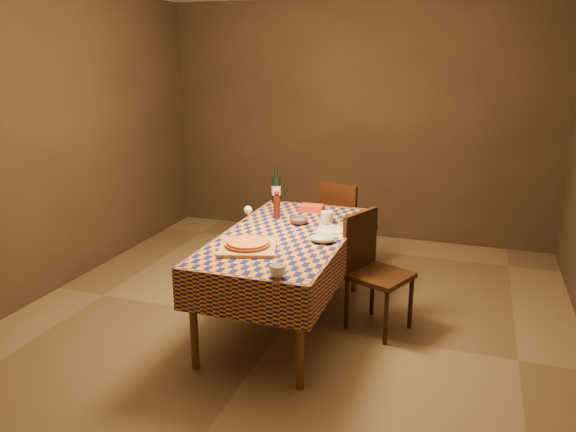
{
  "coord_description": "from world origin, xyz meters",
  "views": [
    {
      "loc": [
        1.34,
        -3.9,
        2.12
      ],
      "look_at": [
        0.0,
        0.05,
        0.9
      ],
      "focal_mm": 35.0,
      "sensor_mm": 36.0,
      "label": 1
    }
  ],
  "objects": [
    {
      "name": "takeout_container",
      "position": [
        0.0,
        0.7,
        0.8
      ],
      "size": [
        0.21,
        0.15,
        0.05
      ],
      "primitive_type": "cube",
      "rotation": [
        0.0,
        0.0,
        0.07
      ],
      "color": "red",
      "rests_on": "dining_table"
    },
    {
      "name": "tumbler",
      "position": [
        0.23,
        -0.84,
        0.81
      ],
      "size": [
        0.11,
        0.11,
        0.08
      ],
      "primitive_type": "imported",
      "rotation": [
        0.0,
        0.0,
        0.04
      ],
      "color": "white",
      "rests_on": "dining_table"
    },
    {
      "name": "pizza",
      "position": [
        -0.15,
        -0.41,
        0.81
      ],
      "size": [
        0.4,
        0.4,
        0.03
      ],
      "color": "#8E3A17",
      "rests_on": "cutting_board"
    },
    {
      "name": "chair_far",
      "position": [
        0.17,
        1.24,
        0.52
      ],
      "size": [
        0.55,
        0.55,
        0.93
      ],
      "color": "black",
      "rests_on": "ground"
    },
    {
      "name": "flour_patch",
      "position": [
        0.34,
        0.12,
        0.77
      ],
      "size": [
        0.27,
        0.24,
        0.0
      ],
      "primitive_type": "cube",
      "rotation": [
        0.0,
        0.0,
        0.36
      ],
      "color": "silver",
      "rests_on": "dining_table"
    },
    {
      "name": "deli_tub",
      "position": [
        0.22,
        0.41,
        0.81
      ],
      "size": [
        0.12,
        0.12,
        0.09
      ],
      "primitive_type": "cylinder",
      "rotation": [
        0.0,
        0.0,
        0.13
      ],
      "color": "silver",
      "rests_on": "dining_table"
    },
    {
      "name": "dining_table",
      "position": [
        0.0,
        0.0,
        0.69
      ],
      "size": [
        0.94,
        1.84,
        0.77
      ],
      "color": "brown",
      "rests_on": "ground"
    },
    {
      "name": "flour_bag",
      "position": [
        0.32,
        -0.1,
        0.8
      ],
      "size": [
        0.2,
        0.15,
        0.06
      ],
      "primitive_type": "ellipsoid",
      "rotation": [
        0.0,
        0.0,
        -0.05
      ],
      "color": "#ACC2DD",
      "rests_on": "dining_table"
    },
    {
      "name": "pepper_mill",
      "position": [
        -0.21,
        0.38,
        0.88
      ],
      "size": [
        0.07,
        0.07,
        0.24
      ],
      "color": "#451310",
      "rests_on": "dining_table"
    },
    {
      "name": "white_plate",
      "position": [
        0.32,
        0.19,
        0.78
      ],
      "size": [
        0.26,
        0.26,
        0.01
      ],
      "primitive_type": "cylinder",
      "rotation": [
        0.0,
        0.0,
        -0.11
      ],
      "color": "silver",
      "rests_on": "dining_table"
    },
    {
      "name": "room",
      "position": [
        0.0,
        0.0,
        1.35
      ],
      "size": [
        5.0,
        5.1,
        2.7
      ],
      "color": "brown",
      "rests_on": "ground"
    },
    {
      "name": "wine_bottle",
      "position": [
        -0.39,
        0.86,
        0.9
      ],
      "size": [
        0.09,
        0.09,
        0.34
      ],
      "color": "black",
      "rests_on": "dining_table"
    },
    {
      "name": "chair_right",
      "position": [
        0.64,
        0.2,
        0.52
      ],
      "size": [
        0.56,
        0.55,
        0.93
      ],
      "color": "black",
      "rests_on": "ground"
    },
    {
      "name": "cutting_board",
      "position": [
        -0.15,
        -0.41,
        0.78
      ],
      "size": [
        0.5,
        0.5,
        0.02
      ],
      "primitive_type": "cube",
      "rotation": [
        0.0,
        0.0,
        0.31
      ],
      "color": "#AE8352",
      "rests_on": "dining_table"
    },
    {
      "name": "bowl",
      "position": [
        0.01,
        0.29,
        0.79
      ],
      "size": [
        0.16,
        0.16,
        0.05
      ],
      "primitive_type": "imported",
      "rotation": [
        0.0,
        0.0,
        0.06
      ],
      "color": "#614851",
      "rests_on": "dining_table"
    },
    {
      "name": "wine_glass",
      "position": [
        -0.39,
        0.19,
        0.87
      ],
      "size": [
        0.07,
        0.07,
        0.14
      ],
      "color": "silver",
      "rests_on": "dining_table"
    }
  ]
}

